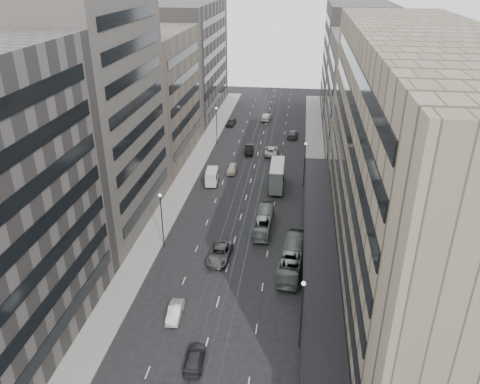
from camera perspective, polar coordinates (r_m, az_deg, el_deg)
The scene contains 26 objects.
ground at distance 56.34m, azimuth -2.89°, elevation -13.84°, with size 220.00×220.00×0.00m, color black.
sidewalk_right at distance 87.79m, azimuth 9.22°, elevation 1.40°, with size 4.00×125.00×0.15m, color gray.
sidewalk_left at distance 90.05m, azimuth -6.21°, elevation 2.24°, with size 4.00×125.00×0.15m, color gray.
department_store at distance 56.26m, azimuth 20.36°, elevation 2.24°, with size 19.20×60.00×30.00m.
building_right_mid at distance 98.39m, azimuth 15.23°, elevation 10.90°, with size 15.00×28.00×24.00m, color #504945.
building_right_far at distance 127.13m, azimuth 13.83°, elevation 15.23°, with size 15.00×32.00×28.00m, color #5C5753.
building_left_b at distance 70.99m, azimuth -17.93°, elevation 9.14°, with size 15.00×26.00×34.00m, color #504945.
building_left_c at distance 96.34m, azimuth -11.01°, elevation 11.32°, with size 15.00×28.00×25.00m, color #736859.
building_left_d at distance 127.06m, azimuth -6.44°, elevation 15.78°, with size 15.00×38.00×28.00m, color #5C5753.
lamp_right_near at distance 48.55m, azimuth 7.56°, elevation -13.72°, with size 0.44×0.44×8.32m.
lamp_right_far at distance 83.42m, azimuth 7.91°, elevation 3.99°, with size 0.44×0.44×8.32m.
lamp_left_near at distance 65.18m, azimuth -9.55°, elevation -2.68°, with size 0.44×0.44×8.32m.
lamp_left_far at distance 103.86m, azimuth -2.88°, elevation 8.63°, with size 0.44×0.44×8.32m.
bus_near at distance 62.05m, azimuth 6.42°, elevation -7.99°, with size 2.62×11.21×3.12m, color slate.
bus_far at distance 70.52m, azimuth 2.94°, elevation -3.57°, with size 2.24×9.59×2.67m, color gray.
double_decker at distance 83.17m, azimuth 4.52°, elevation 2.04°, with size 2.66×8.35×4.55m.
panel_van at distance 84.84m, azimuth -3.44°, elevation 1.89°, with size 2.44×4.54×2.78m.
sedan_1 at distance 55.07m, azimuth -7.94°, elevation -14.27°, with size 1.46×4.17×1.38m, color silver.
sedan_2 at distance 63.91m, azimuth -2.50°, elevation -7.48°, with size 2.82×6.12×1.70m, color #4F4F51.
sedan_3 at distance 49.72m, azimuth -5.55°, elevation -19.52°, with size 1.89×4.64×1.35m, color #28282B.
sedan_4 at distance 90.00m, azimuth -0.99°, elevation 2.86°, with size 1.83×4.55×1.55m, color #C2B4A0.
sedan_5 at distance 99.66m, azimuth 1.14°, elevation 5.24°, with size 1.76×5.05×1.66m, color black.
sedan_6 at distance 99.07m, azimuth 3.81°, elevation 5.04°, with size 2.66×5.76×1.60m, color silver.
sedan_7 at distance 110.02m, azimuth 6.42°, elevation 7.08°, with size 2.21×5.43×1.58m, color #525255.
sedan_8 at distance 117.70m, azimuth -1.08°, elevation 8.51°, with size 1.94×4.83×1.65m, color black.
sedan_9 at distance 121.99m, azimuth 3.26°, elevation 9.12°, with size 1.80×5.16×1.70m, color beige.
Camera 1 is at (8.40, -42.52, 35.99)m, focal length 35.00 mm.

